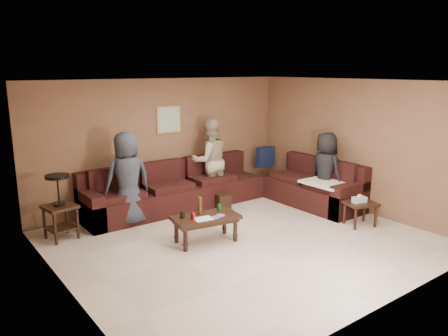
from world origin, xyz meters
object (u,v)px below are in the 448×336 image
(waste_bin, at_px, (223,202))
(person_middle, at_px, (210,161))
(person_right, at_px, (325,171))
(sectional_sofa, at_px, (227,192))
(end_table_left, at_px, (60,206))
(coffee_table, at_px, (206,220))
(side_table_right, at_px, (360,205))
(person_left, at_px, (128,179))

(waste_bin, bearing_deg, person_middle, 80.00)
(person_right, bearing_deg, waste_bin, 59.11)
(waste_bin, distance_m, person_right, 2.07)
(sectional_sofa, bearing_deg, waste_bin, -161.84)
(end_table_left, distance_m, waste_bin, 3.04)
(coffee_table, bearing_deg, person_right, 0.81)
(coffee_table, bearing_deg, end_table_left, 139.98)
(side_table_right, distance_m, person_middle, 3.07)
(end_table_left, xyz_separation_m, waste_bin, (3.00, -0.33, -0.41))
(sectional_sofa, distance_m, waste_bin, 0.21)
(side_table_right, relative_size, person_middle, 0.36)
(sectional_sofa, bearing_deg, person_middle, 90.82)
(side_table_right, xyz_separation_m, waste_bin, (-1.36, 2.16, -0.22))
(sectional_sofa, distance_m, person_right, 1.96)
(side_table_right, relative_size, waste_bin, 2.06)
(person_left, bearing_deg, person_right, 161.46)
(waste_bin, relative_size, person_middle, 0.17)
(coffee_table, bearing_deg, person_left, 112.40)
(person_left, xyz_separation_m, person_middle, (1.93, 0.28, 0.03))
(coffee_table, bearing_deg, side_table_right, -21.10)
(person_left, bearing_deg, coffee_table, 116.56)
(coffee_table, height_order, waste_bin, coffee_table)
(waste_bin, height_order, person_middle, person_middle)
(side_table_right, distance_m, person_left, 4.06)
(end_table_left, relative_size, person_left, 0.64)
(end_table_left, height_order, side_table_right, end_table_left)
(sectional_sofa, bearing_deg, person_left, 171.69)
(coffee_table, xyz_separation_m, side_table_right, (2.57, -0.99, 0.00))
(end_table_left, xyz_separation_m, person_middle, (3.10, 0.27, 0.30))
(sectional_sofa, distance_m, coffee_table, 1.79)
(coffee_table, relative_size, side_table_right, 1.81)
(coffee_table, height_order, person_right, person_right)
(person_left, height_order, person_right, person_left)
(sectional_sofa, xyz_separation_m, person_middle, (-0.01, 0.57, 0.53))
(end_table_left, distance_m, side_table_right, 5.02)
(end_table_left, bearing_deg, person_right, -17.48)
(coffee_table, relative_size, end_table_left, 1.05)
(coffee_table, height_order, end_table_left, end_table_left)
(person_middle, height_order, person_right, person_middle)
(end_table_left, xyz_separation_m, side_table_right, (4.36, -2.49, -0.18))
(person_right, bearing_deg, coffee_table, 94.49)
(coffee_table, distance_m, person_right, 2.87)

